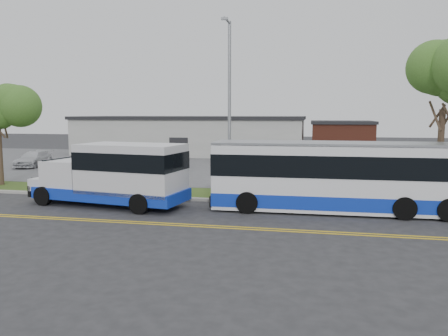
% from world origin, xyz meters
% --- Properties ---
extents(ground, '(140.00, 140.00, 0.00)m').
position_xyz_m(ground, '(0.00, 0.00, 0.00)').
color(ground, '#28282B').
rests_on(ground, ground).
extents(lane_line_north, '(70.00, 0.12, 0.01)m').
position_xyz_m(lane_line_north, '(0.00, -3.85, 0.01)').
color(lane_line_north, gold).
rests_on(lane_line_north, ground).
extents(lane_line_south, '(70.00, 0.12, 0.01)m').
position_xyz_m(lane_line_south, '(0.00, -4.15, 0.01)').
color(lane_line_south, gold).
rests_on(lane_line_south, ground).
extents(curb, '(80.00, 0.30, 0.15)m').
position_xyz_m(curb, '(0.00, 1.10, 0.07)').
color(curb, '#9E9B93').
rests_on(curb, ground).
extents(verge, '(80.00, 3.30, 0.10)m').
position_xyz_m(verge, '(0.00, 2.90, 0.05)').
color(verge, '#344C19').
rests_on(verge, ground).
extents(parking_lot, '(80.00, 25.00, 0.10)m').
position_xyz_m(parking_lot, '(0.00, 17.00, 0.05)').
color(parking_lot, '#4C4C4F').
rests_on(parking_lot, ground).
extents(commercial_building, '(25.40, 10.40, 4.35)m').
position_xyz_m(commercial_building, '(-6.00, 27.00, 2.18)').
color(commercial_building, '#9E9E99').
rests_on(commercial_building, ground).
extents(brick_wing, '(6.30, 7.30, 3.90)m').
position_xyz_m(brick_wing, '(10.50, 26.00, 1.96)').
color(brick_wing, brown).
rests_on(brick_wing, ground).
extents(tree_east, '(5.20, 5.20, 8.33)m').
position_xyz_m(tree_east, '(14.00, 3.00, 6.20)').
color(tree_east, '#3A2B1F').
rests_on(tree_east, verge).
extents(streetlight_near, '(0.35, 1.53, 9.50)m').
position_xyz_m(streetlight_near, '(3.00, 2.73, 5.23)').
color(streetlight_near, gray).
rests_on(streetlight_near, verge).
extents(shuttle_bus, '(8.50, 3.83, 3.15)m').
position_xyz_m(shuttle_bus, '(-1.99, -0.92, 1.68)').
color(shuttle_bus, '#1031B3').
rests_on(shuttle_bus, ground).
extents(transit_bus, '(11.91, 3.03, 3.29)m').
position_xyz_m(transit_bus, '(8.77, 0.04, 1.66)').
color(transit_bus, white).
rests_on(transit_bus, ground).
extents(pedestrian, '(0.70, 0.59, 1.63)m').
position_xyz_m(pedestrian, '(-3.20, 3.09, 0.91)').
color(pedestrian, black).
rests_on(pedestrian, verge).
extents(parked_car_a, '(2.38, 4.61, 1.45)m').
position_xyz_m(parked_car_a, '(-4.24, 14.09, 0.82)').
color(parked_car_a, '#A0A2A7').
rests_on(parked_car_a, parking_lot).
extents(parked_car_b, '(2.39, 4.70, 1.31)m').
position_xyz_m(parked_car_b, '(-16.10, 12.39, 0.75)').
color(parked_car_b, silver).
rests_on(parked_car_b, parking_lot).
extents(grocery_bag_left, '(0.32, 0.32, 0.32)m').
position_xyz_m(grocery_bag_left, '(-3.50, 2.84, 0.26)').
color(grocery_bag_left, white).
rests_on(grocery_bag_left, verge).
extents(grocery_bag_right, '(0.32, 0.32, 0.32)m').
position_xyz_m(grocery_bag_right, '(-2.90, 3.34, 0.26)').
color(grocery_bag_right, white).
rests_on(grocery_bag_right, verge).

